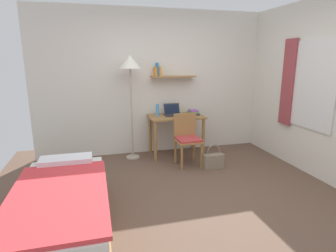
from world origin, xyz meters
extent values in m
plane|color=brown|center=(0.00, 0.00, 0.00)|extent=(5.28, 5.28, 0.00)
cube|color=silver|center=(0.00, 2.02, 1.30)|extent=(4.40, 0.05, 2.60)
cube|color=#9E703D|center=(0.27, 1.89, 1.42)|extent=(0.81, 0.22, 0.02)
cube|color=orange|center=(-0.06, 1.92, 1.51)|extent=(0.03, 0.14, 0.16)
cube|color=#3384C6|center=(-0.02, 1.92, 1.55)|extent=(0.03, 0.13, 0.24)
cube|color=orange|center=(0.02, 1.92, 1.52)|extent=(0.03, 0.14, 0.17)
cube|color=silver|center=(1.99, 0.41, 1.35)|extent=(0.02, 0.85, 1.30)
cube|color=white|center=(1.99, 0.41, 1.35)|extent=(0.01, 0.79, 1.24)
cube|color=#993D42|center=(1.96, 0.94, 1.35)|extent=(0.03, 0.28, 1.40)
cube|color=#9E703D|center=(-1.53, -0.28, 0.14)|extent=(0.90, 1.95, 0.28)
cube|color=silver|center=(-1.53, -0.28, 0.36)|extent=(0.87, 1.89, 0.16)
cube|color=#DB383D|center=(-1.53, -0.40, 0.46)|extent=(0.92, 1.60, 0.04)
cube|color=white|center=(-1.53, 0.48, 0.49)|extent=(0.63, 0.28, 0.10)
cube|color=#9E703D|center=(0.27, 1.70, 0.72)|extent=(0.97, 0.57, 0.03)
cylinder|color=#9E703D|center=(-0.17, 1.46, 0.35)|extent=(0.06, 0.06, 0.70)
cylinder|color=#9E703D|center=(0.71, 1.46, 0.35)|extent=(0.06, 0.06, 0.70)
cylinder|color=#9E703D|center=(-0.17, 1.94, 0.35)|extent=(0.06, 0.06, 0.70)
cylinder|color=#9E703D|center=(0.71, 1.94, 0.35)|extent=(0.06, 0.06, 0.70)
cube|color=#9E703D|center=(0.32, 1.13, 0.42)|extent=(0.42, 0.42, 0.03)
cube|color=#B23838|center=(0.32, 1.13, 0.45)|extent=(0.39, 0.38, 0.04)
cube|color=#9E703D|center=(0.31, 1.32, 0.66)|extent=(0.39, 0.05, 0.38)
cylinder|color=#9E703D|center=(0.15, 0.96, 0.21)|extent=(0.04, 0.04, 0.41)
cylinder|color=#9E703D|center=(0.49, 0.97, 0.21)|extent=(0.04, 0.04, 0.41)
cylinder|color=#9E703D|center=(0.14, 1.30, 0.21)|extent=(0.04, 0.04, 0.41)
cylinder|color=#9E703D|center=(0.48, 1.31, 0.21)|extent=(0.04, 0.04, 0.41)
cylinder|color=#B2A893|center=(-0.53, 1.73, 0.01)|extent=(0.24, 0.24, 0.02)
cylinder|color=#B2A893|center=(-0.53, 1.73, 0.80)|extent=(0.03, 0.03, 1.55)
cone|color=silver|center=(-0.53, 1.73, 1.69)|extent=(0.37, 0.37, 0.22)
cube|color=#2D2D33|center=(0.21, 1.73, 0.74)|extent=(0.30, 0.22, 0.01)
cube|color=#2D2D33|center=(0.21, 1.80, 0.84)|extent=(0.29, 0.07, 0.20)
cube|color=black|center=(0.21, 1.80, 0.84)|extent=(0.26, 0.06, 0.17)
cylinder|color=#4C99DB|center=(-0.06, 1.76, 0.84)|extent=(0.06, 0.06, 0.22)
cube|color=#333338|center=(0.61, 1.71, 0.75)|extent=(0.20, 0.23, 0.03)
cube|color=#4CA856|center=(0.60, 1.73, 0.78)|extent=(0.16, 0.23, 0.03)
cube|color=purple|center=(0.61, 1.72, 0.81)|extent=(0.16, 0.21, 0.02)
cube|color=gray|center=(0.67, 0.90, 0.12)|extent=(0.33, 0.13, 0.24)
torus|color=gray|center=(0.67, 0.90, 0.29)|extent=(0.23, 0.02, 0.23)
camera|label=1|loc=(-1.13, -3.01, 1.73)|focal=29.70mm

